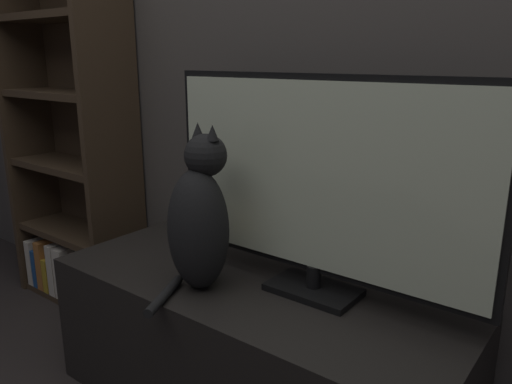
% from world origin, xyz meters
% --- Properties ---
extents(wall_back, '(4.80, 0.05, 2.60)m').
position_xyz_m(wall_back, '(0.00, 1.22, 1.30)').
color(wall_back, '#47423D').
rests_on(wall_back, ground_plane).
extents(tv_stand, '(1.34, 0.53, 0.46)m').
position_xyz_m(tv_stand, '(0.00, 0.91, 0.23)').
color(tv_stand, black).
rests_on(tv_stand, ground_plane).
extents(tv, '(1.02, 0.16, 0.64)m').
position_xyz_m(tv, '(0.19, 0.98, 0.80)').
color(tv, black).
rests_on(tv, tv_stand).
extents(cat, '(0.22, 0.34, 0.50)m').
position_xyz_m(cat, '(-0.11, 0.81, 0.67)').
color(cat, black).
rests_on(cat, tv_stand).
extents(bookshelf, '(0.68, 0.28, 1.65)m').
position_xyz_m(bookshelf, '(-1.17, 1.09, 0.74)').
color(bookshelf, '#3D2D1E').
rests_on(bookshelf, ground_plane).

